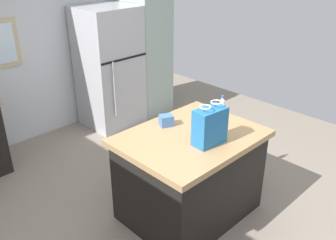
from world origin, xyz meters
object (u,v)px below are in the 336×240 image
kitchen_island (190,175)px  tall_cabinet (145,49)px  refrigerator (109,68)px  bottle (222,106)px  small_box (166,120)px  shopping_bag (210,126)px

kitchen_island → tall_cabinet: (1.40, 2.23, 0.57)m
refrigerator → bottle: size_ratio=8.15×
refrigerator → bottle: 2.16m
refrigerator → bottle: (-0.16, -2.15, 0.12)m
small_box → shopping_bag: bearing=-87.5°
small_box → bottle: 0.62m
refrigerator → small_box: refrigerator is taller
tall_cabinet → bottle: size_ratio=9.61×
bottle → shopping_bag: bearing=-151.9°
kitchen_island → shopping_bag: size_ratio=3.40×
tall_cabinet → shopping_bag: bearing=-119.9°
tall_cabinet → small_box: (-1.43, -1.93, -0.08)m
kitchen_island → small_box: bearing=94.6°
refrigerator → bottle: bearing=-94.3°
tall_cabinet → refrigerator: bearing=-180.0°
refrigerator → kitchen_island: bearing=-107.9°
refrigerator → small_box: 2.07m
refrigerator → tall_cabinet: tall_cabinet is taller
bottle → refrigerator: bearing=85.7°
kitchen_island → small_box: size_ratio=10.25×
bottle → small_box: bearing=159.9°
shopping_bag → kitchen_island: bearing=89.4°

